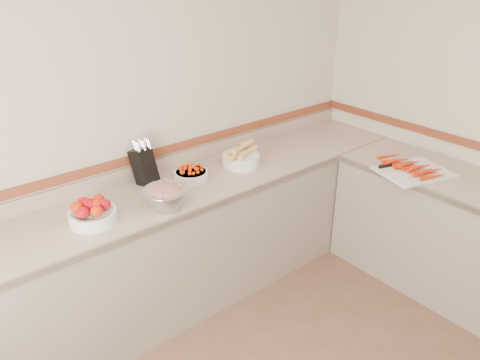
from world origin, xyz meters
TOP-DOWN VIEW (x-y plane):
  - back_wall at (0.00, 2.00)m, footprint 4.00×0.00m
  - counter_back at (0.00, 1.68)m, footprint 4.00×0.65m
  - knife_block at (-0.04, 1.90)m, footprint 0.18×0.19m
  - tomato_bowl at (-0.54, 1.62)m, footprint 0.28×0.28m
  - cherry_tomato_bowl at (0.23, 1.73)m, footprint 0.24×0.24m
  - corn_bowl at (0.65, 1.70)m, footprint 0.31×0.28m
  - rhubarb_bowl at (-0.12, 1.49)m, footprint 0.28×0.28m
  - cutting_board at (1.52, 0.83)m, footprint 0.57×0.50m

SIDE VIEW (x-z plane):
  - counter_back at x=0.00m, z-range -0.09..0.99m
  - cutting_board at x=1.52m, z-range 0.89..0.96m
  - cherry_tomato_bowl at x=0.23m, z-range 0.88..1.01m
  - tomato_bowl at x=-0.54m, z-range 0.89..1.03m
  - corn_bowl at x=0.65m, z-range 0.88..1.04m
  - rhubarb_bowl at x=-0.12m, z-range 0.90..1.06m
  - knife_block at x=-0.04m, z-range 0.87..1.19m
  - back_wall at x=0.00m, z-range -0.70..3.30m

